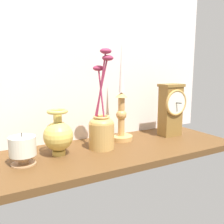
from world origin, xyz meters
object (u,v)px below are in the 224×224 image
at_px(mantel_clock, 171,109).
at_px(candlestick_tall_left, 121,111).
at_px(pillar_candle_front, 23,149).
at_px(brass_vase_bulbous, 58,135).
at_px(brass_vase_jar, 102,127).

height_order(mantel_clock, candlestick_tall_left, candlestick_tall_left).
bearing_deg(candlestick_tall_left, mantel_clock, -11.97).
bearing_deg(pillar_candle_front, candlestick_tall_left, 12.09).
xyz_separation_m(mantel_clock, brass_vase_bulbous, (-0.51, -0.01, -0.05)).
distance_m(candlestick_tall_left, pillar_candle_front, 0.43).
bearing_deg(pillar_candle_front, mantel_clock, 3.58).
relative_size(mantel_clock, candlestick_tall_left, 0.58).
bearing_deg(candlestick_tall_left, pillar_candle_front, -167.91).
height_order(brass_vase_bulbous, pillar_candle_front, brass_vase_bulbous).
distance_m(brass_vase_bulbous, brass_vase_jar, 0.16).
height_order(mantel_clock, pillar_candle_front, mantel_clock).
height_order(candlestick_tall_left, brass_vase_jar, candlestick_tall_left).
bearing_deg(candlestick_tall_left, brass_vase_jar, -153.16).
bearing_deg(brass_vase_jar, pillar_candle_front, -174.90).
xyz_separation_m(brass_vase_bulbous, brass_vase_jar, (0.16, -0.01, 0.01)).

